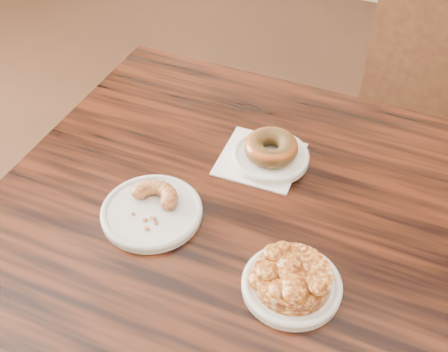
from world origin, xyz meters
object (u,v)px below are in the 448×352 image
at_px(cafe_table, 230,328).
at_px(glazed_donut, 271,147).
at_px(apple_fritter, 293,276).
at_px(cruller_fragment, 151,205).

distance_m(cafe_table, glazed_donut, 0.44).
xyz_separation_m(cafe_table, apple_fritter, (0.15, -0.10, 0.41)).
bearing_deg(glazed_donut, apple_fritter, -61.86).
bearing_deg(cruller_fragment, glazed_donut, 58.29).
xyz_separation_m(apple_fritter, cruller_fragment, (-0.27, 0.04, -0.01)).
distance_m(apple_fritter, cruller_fragment, 0.28).
height_order(cafe_table, glazed_donut, glazed_donut).
bearing_deg(cruller_fragment, apple_fritter, -8.41).
xyz_separation_m(cafe_table, cruller_fragment, (-0.13, -0.06, 0.40)).
height_order(glazed_donut, cruller_fragment, glazed_donut).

